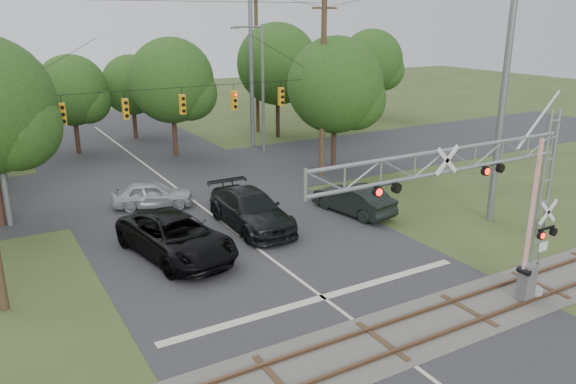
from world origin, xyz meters
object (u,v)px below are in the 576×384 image
crossing_gantry (486,199)px  traffic_signal_span (198,99)px  sedan_silver (153,194)px  pickup_black (176,237)px  streetlight (261,83)px  car_dark (251,210)px

crossing_gantry → traffic_signal_span: 18.64m
traffic_signal_span → crossing_gantry: bearing=-80.9°
crossing_gantry → sedan_silver: crossing_gantry is taller
sedan_silver → crossing_gantry: bearing=-139.8°
pickup_black → sedan_silver: 7.21m
crossing_gantry → pickup_black: bearing=125.1°
crossing_gantry → streetlight: 26.49m
traffic_signal_span → car_dark: size_ratio=3.05×
crossing_gantry → car_dark: (-2.83, 11.99, -3.51)m
car_dark → sedan_silver: car_dark is taller
traffic_signal_span → pickup_black: size_ratio=2.91×
traffic_signal_span → car_dark: (0.09, -6.37, -4.79)m
sedan_silver → streetlight: 14.83m
crossing_gantry → traffic_signal_span: size_ratio=0.56×
pickup_black → streetlight: size_ratio=0.68×
pickup_black → car_dark: size_ratio=1.05×
traffic_signal_span → sedan_silver: (-3.24, -0.84, -4.96)m
car_dark → crossing_gantry: bearing=-76.1°
car_dark → sedan_silver: 6.47m
crossing_gantry → streetlight: size_ratio=1.11×
crossing_gantry → streetlight: bearing=78.9°
pickup_black → streetlight: bearing=41.0°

